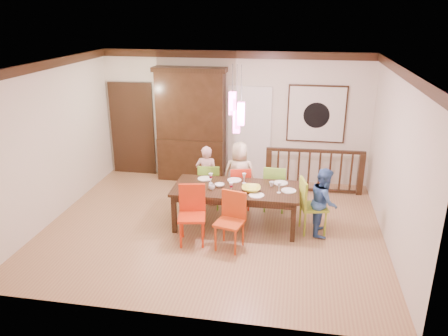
% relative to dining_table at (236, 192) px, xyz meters
% --- Properties ---
extents(floor, '(6.00, 6.00, 0.00)m').
position_rel_dining_table_xyz_m(floor, '(-0.40, -0.12, -0.67)').
color(floor, '#A2704E').
rests_on(floor, ground).
extents(ceiling, '(6.00, 6.00, 0.00)m').
position_rel_dining_table_xyz_m(ceiling, '(-0.40, -0.12, 2.23)').
color(ceiling, white).
rests_on(ceiling, wall_back).
extents(wall_back, '(6.00, 0.00, 6.00)m').
position_rel_dining_table_xyz_m(wall_back, '(-0.40, 2.38, 0.78)').
color(wall_back, beige).
rests_on(wall_back, floor).
extents(wall_left, '(0.00, 5.00, 5.00)m').
position_rel_dining_table_xyz_m(wall_left, '(-3.40, -0.12, 0.78)').
color(wall_left, beige).
rests_on(wall_left, floor).
extents(wall_right, '(0.00, 5.00, 5.00)m').
position_rel_dining_table_xyz_m(wall_right, '(2.60, -0.12, 0.78)').
color(wall_right, beige).
rests_on(wall_right, floor).
extents(crown_molding, '(6.00, 5.00, 0.16)m').
position_rel_dining_table_xyz_m(crown_molding, '(-0.40, -0.12, 2.15)').
color(crown_molding, black).
rests_on(crown_molding, wall_back).
extents(panel_door, '(1.04, 0.07, 2.24)m').
position_rel_dining_table_xyz_m(panel_door, '(-2.80, 2.33, 0.38)').
color(panel_door, black).
rests_on(panel_door, wall_back).
extents(white_doorway, '(0.97, 0.05, 2.22)m').
position_rel_dining_table_xyz_m(white_doorway, '(-0.05, 2.34, 0.38)').
color(white_doorway, silver).
rests_on(white_doorway, wall_back).
extents(painting, '(1.25, 0.06, 1.25)m').
position_rel_dining_table_xyz_m(painting, '(1.40, 2.34, 0.93)').
color(painting, black).
rests_on(painting, wall_back).
extents(pendant_cluster, '(0.27, 0.21, 1.14)m').
position_rel_dining_table_xyz_m(pendant_cluster, '(0.00, -0.00, 1.44)').
color(pendant_cluster, '#FF4CB3').
rests_on(pendant_cluster, ceiling).
extents(dining_table, '(2.24, 1.04, 0.75)m').
position_rel_dining_table_xyz_m(dining_table, '(0.00, 0.00, 0.00)').
color(dining_table, black).
rests_on(dining_table, floor).
extents(chair_far_left, '(0.46, 0.46, 0.92)m').
position_rel_dining_table_xyz_m(chair_far_left, '(-0.63, 0.71, -0.14)').
color(chair_far_left, '#69A52A').
rests_on(chair_far_left, floor).
extents(chair_far_mid, '(0.49, 0.49, 0.88)m').
position_rel_dining_table_xyz_m(chair_far_mid, '(-0.04, 0.76, -0.17)').
color(chair_far_mid, red).
rests_on(chair_far_mid, floor).
extents(chair_far_right, '(0.43, 0.43, 0.93)m').
position_rel_dining_table_xyz_m(chair_far_right, '(0.65, 0.80, -0.14)').
color(chair_far_right, '#75B336').
rests_on(chair_far_right, floor).
extents(chair_near_left, '(0.52, 0.52, 0.99)m').
position_rel_dining_table_xyz_m(chair_near_left, '(-0.63, -0.74, -0.11)').
color(chair_near_left, red).
rests_on(chair_near_left, floor).
extents(chair_near_mid, '(0.52, 0.52, 0.95)m').
position_rel_dining_table_xyz_m(chair_near_mid, '(0.02, -0.81, -0.13)').
color(chair_near_mid, '#BA3E14').
rests_on(chair_near_mid, floor).
extents(chair_end_right, '(0.53, 0.53, 0.98)m').
position_rel_dining_table_xyz_m(chair_end_right, '(1.37, 0.02, -0.11)').
color(chair_end_right, '#93AC28').
rests_on(chair_end_right, floor).
extents(china_hutch, '(1.62, 0.46, 2.56)m').
position_rel_dining_table_xyz_m(china_hutch, '(-1.35, 2.18, 0.61)').
color(china_hutch, black).
rests_on(china_hutch, floor).
extents(balustrade, '(2.06, 0.15, 0.96)m').
position_rel_dining_table_xyz_m(balustrade, '(1.42, 1.83, -0.17)').
color(balustrade, black).
rests_on(balustrade, floor).
extents(person_far_left, '(0.45, 0.29, 1.22)m').
position_rel_dining_table_xyz_m(person_far_left, '(-0.71, 0.84, -0.06)').
color(person_far_left, '#F9BEBD').
rests_on(person_far_left, floor).
extents(person_far_mid, '(0.66, 0.43, 1.32)m').
position_rel_dining_table_xyz_m(person_far_mid, '(-0.06, 0.87, -0.01)').
color(person_far_mid, beige).
rests_on(person_far_mid, floor).
extents(person_end_right, '(0.46, 0.59, 1.20)m').
position_rel_dining_table_xyz_m(person_end_right, '(1.54, -0.01, -0.07)').
color(person_end_right, '#3A61A3').
rests_on(person_end_right, floor).
extents(serving_bowl, '(0.36, 0.36, 0.08)m').
position_rel_dining_table_xyz_m(serving_bowl, '(0.28, -0.11, 0.12)').
color(serving_bowl, gold).
rests_on(serving_bowl, dining_table).
extents(small_bowl, '(0.22, 0.22, 0.05)m').
position_rel_dining_table_xyz_m(small_bowl, '(-0.29, -0.01, 0.11)').
color(small_bowl, white).
rests_on(small_bowl, dining_table).
extents(cup_left, '(0.12, 0.12, 0.09)m').
position_rel_dining_table_xyz_m(cup_left, '(-0.41, -0.17, 0.12)').
color(cup_left, silver).
rests_on(cup_left, dining_table).
extents(cup_right, '(0.11, 0.11, 0.08)m').
position_rel_dining_table_xyz_m(cup_right, '(0.62, 0.17, 0.12)').
color(cup_right, silver).
rests_on(cup_right, dining_table).
extents(plate_far_left, '(0.26, 0.26, 0.01)m').
position_rel_dining_table_xyz_m(plate_far_left, '(-0.63, 0.30, 0.09)').
color(plate_far_left, white).
rests_on(plate_far_left, dining_table).
extents(plate_far_mid, '(0.26, 0.26, 0.01)m').
position_rel_dining_table_xyz_m(plate_far_mid, '(-0.08, 0.33, 0.09)').
color(plate_far_mid, white).
rests_on(plate_far_mid, dining_table).
extents(plate_far_right, '(0.26, 0.26, 0.01)m').
position_rel_dining_table_xyz_m(plate_far_right, '(0.77, 0.33, 0.09)').
color(plate_far_right, white).
rests_on(plate_far_right, dining_table).
extents(plate_near_left, '(0.26, 0.26, 0.01)m').
position_rel_dining_table_xyz_m(plate_near_left, '(-0.73, -0.30, 0.09)').
color(plate_near_left, white).
rests_on(plate_near_left, dining_table).
extents(plate_near_mid, '(0.26, 0.26, 0.01)m').
position_rel_dining_table_xyz_m(plate_near_mid, '(0.40, -0.30, 0.09)').
color(plate_near_mid, white).
rests_on(plate_near_mid, dining_table).
extents(plate_end_right, '(0.26, 0.26, 0.01)m').
position_rel_dining_table_xyz_m(plate_end_right, '(0.93, -0.00, 0.09)').
color(plate_end_right, white).
rests_on(plate_end_right, dining_table).
extents(wine_glass_a, '(0.08, 0.08, 0.19)m').
position_rel_dining_table_xyz_m(wine_glass_a, '(-0.48, 0.12, 0.17)').
color(wine_glass_a, '#590C19').
rests_on(wine_glass_a, dining_table).
extents(wine_glass_b, '(0.08, 0.08, 0.19)m').
position_rel_dining_table_xyz_m(wine_glass_b, '(0.11, 0.23, 0.17)').
color(wine_glass_b, silver).
rests_on(wine_glass_b, dining_table).
extents(wine_glass_c, '(0.08, 0.08, 0.19)m').
position_rel_dining_table_xyz_m(wine_glass_c, '(-0.05, -0.25, 0.17)').
color(wine_glass_c, '#590C19').
rests_on(wine_glass_c, dining_table).
extents(wine_glass_d, '(0.08, 0.08, 0.19)m').
position_rel_dining_table_xyz_m(wine_glass_d, '(0.76, -0.10, 0.17)').
color(wine_glass_d, silver).
rests_on(wine_glass_d, dining_table).
extents(napkin, '(0.18, 0.14, 0.01)m').
position_rel_dining_table_xyz_m(napkin, '(0.00, -0.40, 0.09)').
color(napkin, '#D83359').
rests_on(napkin, dining_table).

